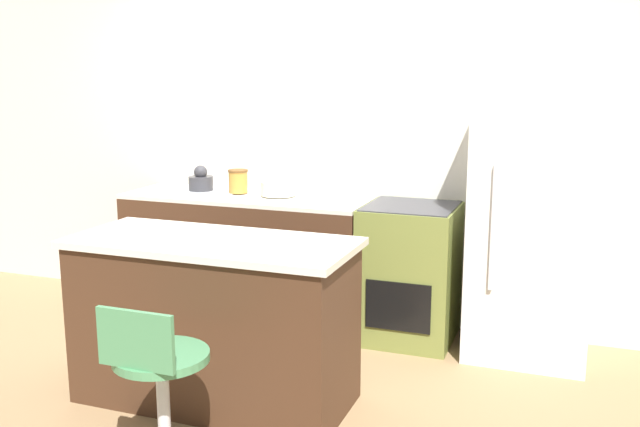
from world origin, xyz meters
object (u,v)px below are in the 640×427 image
refrigerator (532,227)px  kettle (201,181)px  stool_chair (159,388)px  mixing_bowl (278,188)px  oven_range (409,273)px

refrigerator → kettle: size_ratio=9.06×
stool_chair → mixing_bowl: (-0.32, 2.11, 0.58)m
stool_chair → mixing_bowl: 2.21m
kettle → mixing_bowl: (0.64, 0.00, -0.02)m
kettle → mixing_bowl: kettle is taller
kettle → stool_chair: bearing=-65.5°
oven_range → stool_chair: oven_range is taller
oven_range → mixing_bowl: 1.13m
mixing_bowl → stool_chair: bearing=-81.4°
refrigerator → stool_chair: 2.56m
oven_range → mixing_bowl: size_ratio=3.73×
refrigerator → stool_chair: bearing=-125.8°
mixing_bowl → kettle: bearing=180.0°
oven_range → refrigerator: (0.79, -0.01, 0.39)m
kettle → mixing_bowl: bearing=0.0°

